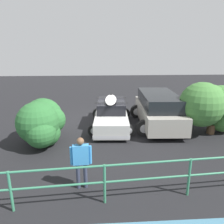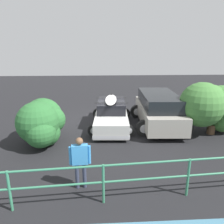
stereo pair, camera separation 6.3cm
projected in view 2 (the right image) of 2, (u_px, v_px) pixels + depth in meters
The scene contains 7 objects.
ground_plane at pixel (101, 122), 12.24m from camera, with size 44.00×44.00×0.02m, color black.
sedan_car at pixel (111, 114), 11.44m from camera, with size 2.35×4.56×1.61m.
suv_car at pixel (158, 109), 11.41m from camera, with size 2.80×4.95×1.73m.
person_bystander at pixel (80, 158), 6.20m from camera, with size 0.61×0.21×1.58m.
railing_fence at pixel (103, 177), 5.61m from camera, with size 9.34×0.76×1.13m.
bush_near_left at pixel (42, 123), 9.15m from camera, with size 1.92×2.66×1.92m.
bush_near_right at pixel (212, 105), 10.23m from camera, with size 3.05×2.39×2.52m.
Camera 2 is at (0.01, 11.61, 3.95)m, focal length 35.00 mm.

